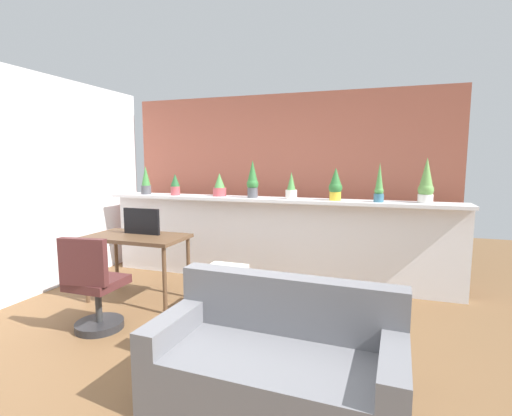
{
  "coord_description": "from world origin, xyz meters",
  "views": [
    {
      "loc": [
        1.33,
        -2.6,
        1.58
      ],
      "look_at": [
        0.15,
        0.92,
        1.11
      ],
      "focal_mm": 26.31,
      "sensor_mm": 36.0,
      "label": 1
    }
  ],
  "objects_px": {
    "couch": "(276,366)",
    "potted_plant_5": "(335,185)",
    "potted_plant_3": "(253,180)",
    "potted_plant_4": "(291,188)",
    "potted_plant_6": "(379,185)",
    "side_cube_shelf": "(224,291)",
    "desk": "(137,243)",
    "potted_plant_2": "(219,186)",
    "potted_plant_7": "(426,183)",
    "tv_monitor": "(142,221)",
    "potted_plant_1": "(175,184)",
    "office_chair": "(94,291)",
    "potted_plant_0": "(146,181)"
  },
  "relations": [
    {
      "from": "potted_plant_6",
      "to": "potted_plant_7",
      "type": "distance_m",
      "value": 0.51
    },
    {
      "from": "potted_plant_5",
      "to": "potted_plant_7",
      "type": "bearing_deg",
      "value": 3.15
    },
    {
      "from": "potted_plant_3",
      "to": "desk",
      "type": "height_order",
      "value": "potted_plant_3"
    },
    {
      "from": "potted_plant_3",
      "to": "potted_plant_1",
      "type": "bearing_deg",
      "value": -179.35
    },
    {
      "from": "potted_plant_5",
      "to": "side_cube_shelf",
      "type": "bearing_deg",
      "value": -130.35
    },
    {
      "from": "potted_plant_4",
      "to": "tv_monitor",
      "type": "distance_m",
      "value": 1.83
    },
    {
      "from": "potted_plant_1",
      "to": "potted_plant_3",
      "type": "relative_size",
      "value": 0.61
    },
    {
      "from": "potted_plant_3",
      "to": "potted_plant_7",
      "type": "distance_m",
      "value": 2.05
    },
    {
      "from": "potted_plant_6",
      "to": "tv_monitor",
      "type": "relative_size",
      "value": 1.01
    },
    {
      "from": "potted_plant_5",
      "to": "side_cube_shelf",
      "type": "relative_size",
      "value": 0.79
    },
    {
      "from": "potted_plant_6",
      "to": "couch",
      "type": "distance_m",
      "value": 2.63
    },
    {
      "from": "couch",
      "to": "potted_plant_5",
      "type": "bearing_deg",
      "value": 88.43
    },
    {
      "from": "potted_plant_0",
      "to": "potted_plant_7",
      "type": "bearing_deg",
      "value": 1.04
    },
    {
      "from": "potted_plant_6",
      "to": "tv_monitor",
      "type": "height_order",
      "value": "potted_plant_6"
    },
    {
      "from": "potted_plant_4",
      "to": "side_cube_shelf",
      "type": "xyz_separation_m",
      "value": [
        -0.43,
        -1.12,
        -1.0
      ]
    },
    {
      "from": "potted_plant_6",
      "to": "potted_plant_2",
      "type": "bearing_deg",
      "value": 177.85
    },
    {
      "from": "potted_plant_4",
      "to": "potted_plant_2",
      "type": "bearing_deg",
      "value": 176.12
    },
    {
      "from": "desk",
      "to": "side_cube_shelf",
      "type": "bearing_deg",
      "value": -3.87
    },
    {
      "from": "couch",
      "to": "potted_plant_0",
      "type": "bearing_deg",
      "value": 137.45
    },
    {
      "from": "desk",
      "to": "potted_plant_6",
      "type": "bearing_deg",
      "value": 22.23
    },
    {
      "from": "potted_plant_0",
      "to": "potted_plant_6",
      "type": "distance_m",
      "value": 3.14
    },
    {
      "from": "potted_plant_1",
      "to": "office_chair",
      "type": "height_order",
      "value": "potted_plant_1"
    },
    {
      "from": "potted_plant_3",
      "to": "potted_plant_4",
      "type": "bearing_deg",
      "value": -1.03
    },
    {
      "from": "potted_plant_0",
      "to": "office_chair",
      "type": "xyz_separation_m",
      "value": [
        0.7,
        -1.86,
        -0.91
      ]
    },
    {
      "from": "potted_plant_2",
      "to": "potted_plant_4",
      "type": "xyz_separation_m",
      "value": [
        1.0,
        -0.07,
        0.0
      ]
    },
    {
      "from": "potted_plant_1",
      "to": "desk",
      "type": "relative_size",
      "value": 0.26
    },
    {
      "from": "desk",
      "to": "potted_plant_2",
      "type": "bearing_deg",
      "value": 65.3
    },
    {
      "from": "potted_plant_6",
      "to": "side_cube_shelf",
      "type": "bearing_deg",
      "value": -142.64
    },
    {
      "from": "potted_plant_0",
      "to": "potted_plant_5",
      "type": "relative_size",
      "value": 1.03
    },
    {
      "from": "potted_plant_5",
      "to": "couch",
      "type": "xyz_separation_m",
      "value": [
        -0.07,
        -2.38,
        -1.01
      ]
    },
    {
      "from": "potted_plant_0",
      "to": "potted_plant_7",
      "type": "height_order",
      "value": "potted_plant_7"
    },
    {
      "from": "potted_plant_2",
      "to": "potted_plant_3",
      "type": "height_order",
      "value": "potted_plant_3"
    },
    {
      "from": "potted_plant_1",
      "to": "side_cube_shelf",
      "type": "relative_size",
      "value": 0.58
    },
    {
      "from": "potted_plant_7",
      "to": "side_cube_shelf",
      "type": "xyz_separation_m",
      "value": [
        -1.96,
        -1.19,
        -1.08
      ]
    },
    {
      "from": "potted_plant_4",
      "to": "desk",
      "type": "relative_size",
      "value": 0.3
    },
    {
      "from": "potted_plant_3",
      "to": "side_cube_shelf",
      "type": "height_order",
      "value": "potted_plant_3"
    },
    {
      "from": "potted_plant_0",
      "to": "potted_plant_5",
      "type": "bearing_deg",
      "value": 0.25
    },
    {
      "from": "potted_plant_5",
      "to": "potted_plant_2",
      "type": "bearing_deg",
      "value": 177.9
    },
    {
      "from": "side_cube_shelf",
      "to": "office_chair",
      "type": "bearing_deg",
      "value": -143.41
    },
    {
      "from": "potted_plant_4",
      "to": "couch",
      "type": "relative_size",
      "value": 0.21
    },
    {
      "from": "potted_plant_3",
      "to": "potted_plant_4",
      "type": "distance_m",
      "value": 0.52
    },
    {
      "from": "potted_plant_4",
      "to": "side_cube_shelf",
      "type": "relative_size",
      "value": 0.67
    },
    {
      "from": "potted_plant_2",
      "to": "desk",
      "type": "distance_m",
      "value": 1.36
    },
    {
      "from": "potted_plant_2",
      "to": "potted_plant_7",
      "type": "distance_m",
      "value": 2.54
    },
    {
      "from": "couch",
      "to": "side_cube_shelf",
      "type": "bearing_deg",
      "value": 125.86
    },
    {
      "from": "office_chair",
      "to": "couch",
      "type": "distance_m",
      "value": 1.96
    },
    {
      "from": "potted_plant_4",
      "to": "couch",
      "type": "distance_m",
      "value": 2.6
    },
    {
      "from": "potted_plant_1",
      "to": "office_chair",
      "type": "distance_m",
      "value": 2.06
    },
    {
      "from": "potted_plant_5",
      "to": "potted_plant_3",
      "type": "bearing_deg",
      "value": -179.88
    },
    {
      "from": "potted_plant_6",
      "to": "side_cube_shelf",
      "type": "relative_size",
      "value": 0.91
    }
  ]
}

